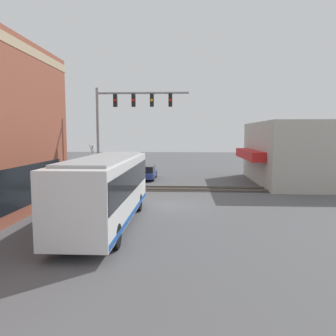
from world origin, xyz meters
TOP-DOWN VIEW (x-y plane):
  - ground_plane at (0.00, 0.00)m, footprint 120.00×120.00m
  - shop_building at (10.11, -11.67)m, footprint 12.07×9.63m
  - city_bus at (-4.65, 2.80)m, footprint 10.33×2.59m
  - traffic_signal_gantry at (4.02, 3.42)m, footprint 0.42×6.89m
  - crossing_signal at (3.93, 5.92)m, footprint 1.41×1.18m
  - rail_track_near at (6.00, 0.00)m, footprint 2.60×60.00m
  - parked_car_blue at (11.63, 2.80)m, footprint 4.53×1.82m
  - pedestrian_at_crossing at (4.43, 5.10)m, footprint 0.34×0.34m

SIDE VIEW (x-z plane):
  - ground_plane at x=0.00m, z-range 0.00..0.00m
  - rail_track_near at x=6.00m, z-range -0.05..0.10m
  - parked_car_blue at x=11.63m, z-range -0.04..1.33m
  - pedestrian_at_crossing at x=4.43m, z-range 0.02..1.76m
  - city_bus at x=-4.65m, z-range 0.17..3.54m
  - crossing_signal at x=3.93m, z-range 0.39..4.20m
  - shop_building at x=10.11m, z-range 0.00..5.52m
  - traffic_signal_gantry at x=4.02m, z-range 1.94..9.80m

